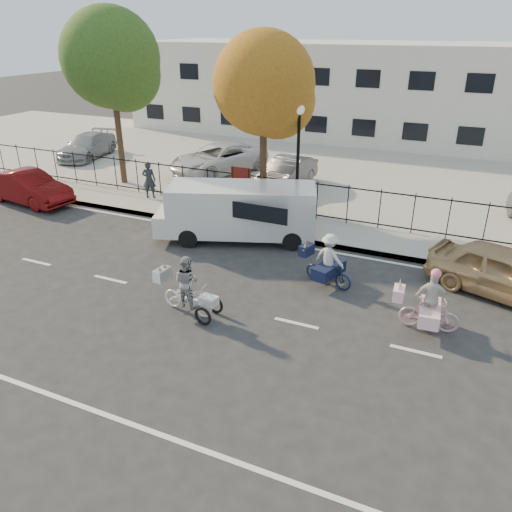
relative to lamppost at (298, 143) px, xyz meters
The scene contains 21 objects.
ground 7.50m from the lamppost, 94.21° to the right, with size 120.00×120.00×0.00m, color #333334.
road_markings 7.49m from the lamppost, 94.21° to the right, with size 60.00×9.52×0.01m, color silver, non-canonical shape.
curb 3.54m from the lamppost, 105.95° to the right, with size 60.00×0.10×0.15m, color #A8A399.
sidewalk 3.16m from the lamppost, 125.54° to the right, with size 60.00×2.20×0.15m, color #A8A399.
parking_lot 8.76m from the lamppost, 93.49° to the left, with size 60.00×15.60×0.15m, color #A8A399.
iron_fence 2.30m from the lamppost, 141.34° to the left, with size 58.00×0.06×1.50m, color black, non-canonical shape.
building 18.21m from the lamppost, 91.57° to the left, with size 34.00×10.00×6.00m, color silver.
lamppost is the anchor object (origin of this frame).
street_sign 2.90m from the lamppost, behind, with size 0.85×0.06×1.80m.
zebra_trike 7.85m from the lamppost, 92.70° to the right, with size 1.92×0.83×1.64m.
unicorn_bike 8.35m from the lamppost, 45.53° to the right, with size 1.70×1.19×1.70m.
bull_bike 5.67m from the lamppost, 59.44° to the right, with size 1.79×1.26×1.61m.
white_van 3.33m from the lamppost, 119.75° to the right, with size 6.03×3.52×1.98m.
red_sedan 11.81m from the lamppost, 167.96° to the right, with size 1.46×4.20×1.38m, color #5F0A0B.
gold_sedan 8.24m from the lamppost, 22.35° to the right, with size 1.69×4.21×1.43m, color tan.
pedestrian 7.08m from the lamppost, behind, with size 0.58×0.38×1.59m, color black.
lot_car_a 15.17m from the lamppost, 162.00° to the left, with size 1.82×4.47×1.30m, color #9D9EA4.
lot_car_b 7.85m from the lamppost, 141.40° to the left, with size 2.45×5.31×1.48m, color silver.
lot_car_c 4.77m from the lamppost, 116.15° to the left, with size 1.44×4.13×1.36m, color #4B4D53.
tree_west 9.54m from the lamppost, behind, with size 4.29×4.29×7.87m.
tree_mid 2.37m from the lamppost, 159.26° to the left, with size 3.81×3.81×6.98m.
Camera 1 is at (6.53, -10.45, 7.03)m, focal length 35.00 mm.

